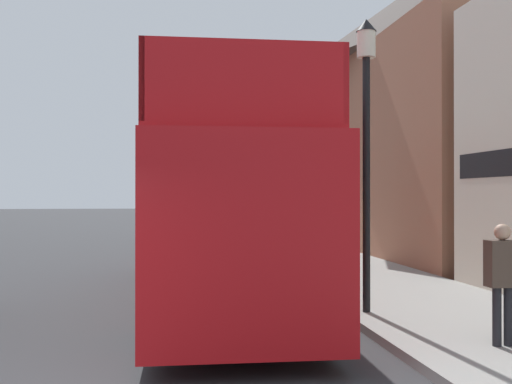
{
  "coord_description": "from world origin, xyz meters",
  "views": [
    {
      "loc": [
        1.53,
        -4.66,
        2.15
      ],
      "look_at": [
        3.19,
        6.31,
        2.21
      ],
      "focal_mm": 42.0,
      "sensor_mm": 36.0,
      "label": 1
    }
  ],
  "objects_px": {
    "tour_bus": "(220,209)",
    "lamp_post_second": "(281,165)",
    "parked_car_ahead_of_bus": "(220,237)",
    "pedestrian_second": "(502,272)",
    "lamp_post_nearest": "(366,111)"
  },
  "relations": [
    {
      "from": "lamp_post_nearest",
      "to": "pedestrian_second",
      "type": "bearing_deg",
      "value": -67.71
    },
    {
      "from": "parked_car_ahead_of_bus",
      "to": "tour_bus",
      "type": "bearing_deg",
      "value": -95.21
    },
    {
      "from": "tour_bus",
      "to": "lamp_post_nearest",
      "type": "relative_size",
      "value": 2.19
    },
    {
      "from": "tour_bus",
      "to": "parked_car_ahead_of_bus",
      "type": "bearing_deg",
      "value": 86.59
    },
    {
      "from": "parked_car_ahead_of_bus",
      "to": "pedestrian_second",
      "type": "distance_m",
      "value": 13.72
    },
    {
      "from": "lamp_post_second",
      "to": "tour_bus",
      "type": "bearing_deg",
      "value": -111.2
    },
    {
      "from": "parked_car_ahead_of_bus",
      "to": "pedestrian_second",
      "type": "height_order",
      "value": "pedestrian_second"
    },
    {
      "from": "pedestrian_second",
      "to": "lamp_post_nearest",
      "type": "relative_size",
      "value": 0.32
    },
    {
      "from": "tour_bus",
      "to": "lamp_post_nearest",
      "type": "height_order",
      "value": "lamp_post_nearest"
    },
    {
      "from": "tour_bus",
      "to": "parked_car_ahead_of_bus",
      "type": "relative_size",
      "value": 2.46
    },
    {
      "from": "tour_bus",
      "to": "lamp_post_second",
      "type": "height_order",
      "value": "lamp_post_second"
    },
    {
      "from": "pedestrian_second",
      "to": "lamp_post_second",
      "type": "distance_m",
      "value": 11.58
    },
    {
      "from": "parked_car_ahead_of_bus",
      "to": "lamp_post_second",
      "type": "bearing_deg",
      "value": -50.09
    },
    {
      "from": "tour_bus",
      "to": "pedestrian_second",
      "type": "bearing_deg",
      "value": -53.7
    },
    {
      "from": "parked_car_ahead_of_bus",
      "to": "pedestrian_second",
      "type": "xyz_separation_m",
      "value": [
        2.56,
        -13.47,
        0.45
      ]
    }
  ]
}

